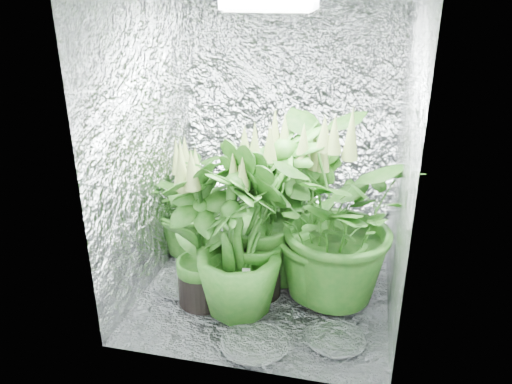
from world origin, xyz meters
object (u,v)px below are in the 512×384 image
at_px(grow_lamp, 270,2).
at_px(plant_h, 285,207).
at_px(plant_c, 308,205).
at_px(plant_g, 260,219).
at_px(plant_a, 193,202).
at_px(plant_d, 238,244).
at_px(plant_e, 330,219).
at_px(plant_f, 201,234).
at_px(circulation_fan, 360,247).
at_px(plant_b, 257,213).

xyz_separation_m(grow_lamp, plant_h, (0.08, 0.15, -1.28)).
relative_size(plant_c, plant_g, 0.87).
distance_m(plant_a, plant_d, 0.84).
distance_m(plant_e, plant_f, 0.80).
xyz_separation_m(plant_d, circulation_fan, (0.72, 0.74, -0.33)).
height_order(plant_c, plant_f, plant_f).
xyz_separation_m(plant_a, circulation_fan, (1.24, 0.07, -0.27)).
bearing_deg(plant_d, plant_g, 70.25).
bearing_deg(plant_g, circulation_fan, 38.49).
relative_size(plant_c, plant_h, 0.87).
height_order(plant_f, plant_g, plant_g).
xyz_separation_m(plant_e, circulation_fan, (0.20, 0.49, -0.44)).
distance_m(plant_d, plant_e, 0.58).
bearing_deg(circulation_fan, plant_e, -127.81).
bearing_deg(grow_lamp, plant_h, 61.74).
height_order(plant_d, circulation_fan, plant_d).
bearing_deg(grow_lamp, plant_f, -146.41).
relative_size(plant_b, plant_g, 0.75).
bearing_deg(plant_g, plant_d, -109.75).
bearing_deg(plant_b, grow_lamp, -65.11).
bearing_deg(plant_h, plant_d, -113.50).
distance_m(plant_e, circulation_fan, 0.69).
distance_m(plant_a, plant_c, 0.85).
bearing_deg(plant_e, plant_d, -154.39).
bearing_deg(circulation_fan, plant_h, -167.57).
bearing_deg(plant_g, plant_c, 61.31).
height_order(plant_g, circulation_fan, plant_g).
bearing_deg(plant_h, plant_a, 164.59).
distance_m(plant_c, circulation_fan, 0.50).
distance_m(plant_c, plant_e, 0.49).
bearing_deg(plant_d, circulation_fan, 45.63).
bearing_deg(plant_h, circulation_fan, 27.82).
bearing_deg(plant_f, plant_b, 68.32).
bearing_deg(plant_b, plant_e, -34.78).
relative_size(plant_f, plant_g, 0.93).
bearing_deg(plant_d, plant_c, 64.16).
bearing_deg(plant_f, plant_c, 46.75).
xyz_separation_m(plant_c, circulation_fan, (0.39, 0.05, -0.32)).
xyz_separation_m(plant_b, circulation_fan, (0.75, 0.11, -0.24)).
height_order(grow_lamp, plant_f, grow_lamp).
height_order(plant_a, plant_b, plant_a).
bearing_deg(plant_f, plant_g, 26.36).
relative_size(plant_b, circulation_fan, 2.46).
relative_size(plant_c, plant_e, 0.82).
xyz_separation_m(plant_d, plant_e, (0.52, 0.25, 0.11)).
relative_size(plant_e, circulation_fan, 3.47).
relative_size(plant_a, plant_d, 0.88).
distance_m(plant_g, plant_h, 0.26).
height_order(plant_c, circulation_fan, plant_c).
xyz_separation_m(plant_b, plant_c, (0.36, 0.06, 0.07)).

